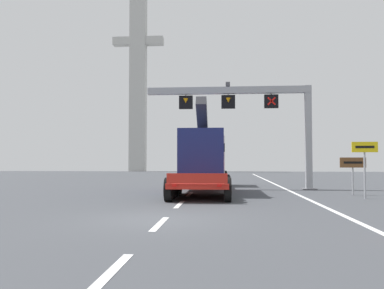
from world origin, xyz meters
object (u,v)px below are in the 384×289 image
(exit_sign_yellow, at_px, (365,157))
(heavy_haul_truck_red, at_px, (205,159))
(tourist_info_sign_brown, at_px, (353,167))
(bridge_pylon_distant, at_px, (138,64))
(overhead_lane_gantry, at_px, (251,107))

(exit_sign_yellow, bearing_deg, heavy_haul_truck_red, 146.66)
(exit_sign_yellow, distance_m, tourist_info_sign_brown, 2.11)
(heavy_haul_truck_red, bearing_deg, bridge_pylon_distant, 107.81)
(heavy_haul_truck_red, distance_m, bridge_pylon_distant, 48.60)
(overhead_lane_gantry, bearing_deg, tourist_info_sign_brown, -38.27)
(heavy_haul_truck_red, bearing_deg, exit_sign_yellow, -33.34)
(heavy_haul_truck_red, distance_m, tourist_info_sign_brown, 8.84)
(exit_sign_yellow, distance_m, bridge_pylon_distant, 56.06)
(tourist_info_sign_brown, distance_m, bridge_pylon_distant, 54.49)
(overhead_lane_gantry, xyz_separation_m, bridge_pylon_distant, (-16.94, 42.55, 13.61))
(overhead_lane_gantry, distance_m, exit_sign_yellow, 8.65)
(exit_sign_yellow, height_order, bridge_pylon_distant, bridge_pylon_distant)
(bridge_pylon_distant, bearing_deg, tourist_info_sign_brown, -64.63)
(overhead_lane_gantry, distance_m, heavy_haul_truck_red, 4.64)
(overhead_lane_gantry, bearing_deg, exit_sign_yellow, -50.19)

